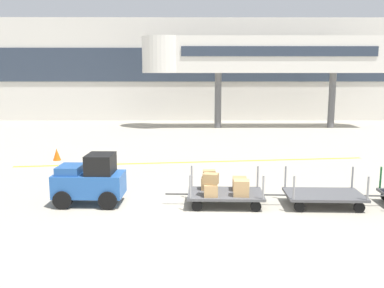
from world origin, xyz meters
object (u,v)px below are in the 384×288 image
safety_cone_near (57,155)px  baggage_cart_middle (324,195)px  baggage_cart_lead (224,189)px  baggage_tug (90,180)px

safety_cone_near → baggage_cart_middle: bearing=-33.9°
baggage_cart_lead → safety_cone_near: (-7.27, 6.83, -0.24)m
baggage_tug → baggage_cart_middle: bearing=-2.1°
baggage_cart_middle → baggage_tug: bearing=177.9°
baggage_tug → baggage_cart_middle: baggage_tug is taller
baggage_cart_lead → safety_cone_near: size_ratio=5.50×
baggage_cart_lead → baggage_cart_middle: same height
baggage_cart_middle → baggage_cart_lead: bearing=178.2°
baggage_tug → baggage_cart_lead: size_ratio=0.71×
baggage_cart_lead → safety_cone_near: baggage_cart_lead is taller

